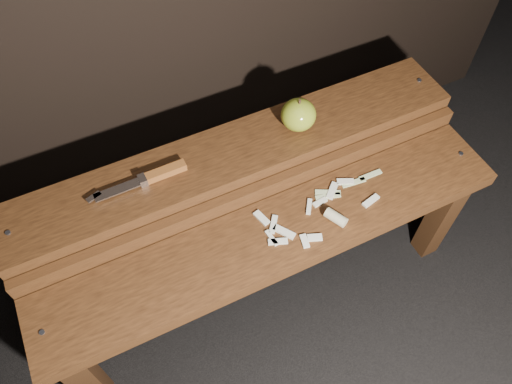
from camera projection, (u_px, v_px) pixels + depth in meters
name	position (u px, v px, depth m)	size (l,w,h in m)	color
ground	(264.00, 288.00, 1.57)	(60.00, 60.00, 0.00)	black
bench_front_tier	(277.00, 250.00, 1.25)	(1.20, 0.20, 0.42)	#331C0C
bench_rear_tier	(238.00, 170.00, 1.32)	(1.20, 0.21, 0.50)	#331C0C
apple	(298.00, 115.00, 1.26)	(0.09, 0.09, 0.09)	olive
knife	(154.00, 176.00, 1.19)	(0.25, 0.03, 0.02)	brown
apple_scraps	(323.00, 212.00, 1.23)	(0.36, 0.15, 0.03)	beige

